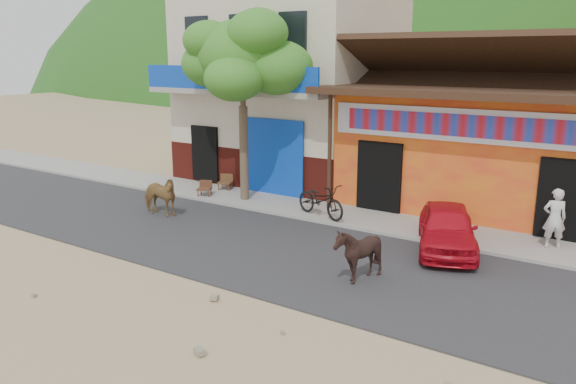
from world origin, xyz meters
name	(u,v)px	position (x,y,z in m)	size (l,w,h in m)	color
ground	(248,297)	(0.00, 0.00, 0.00)	(120.00, 120.00, 0.00)	#9E825B
road	(313,259)	(0.00, 2.50, 0.02)	(60.00, 5.00, 0.04)	#28282B
sidewalk	(376,222)	(0.00, 6.00, 0.06)	(60.00, 2.00, 0.12)	gray
dance_club	(490,149)	(2.00, 10.00, 1.80)	(8.00, 6.00, 3.60)	orange
cafe_building	(292,87)	(-5.50, 10.00, 3.50)	(7.00, 6.00, 7.00)	beige
tree	(243,106)	(-4.60, 5.80, 3.12)	(3.00, 3.00, 6.00)	#2D721E
cow_tan	(159,196)	(-5.71, 3.11, 0.64)	(0.65, 1.42, 1.20)	olive
cow_dark	(358,254)	(1.48, 1.85, 0.65)	(0.98, 1.10, 1.21)	black
red_car	(447,228)	(2.40, 4.80, 0.61)	(1.34, 3.32, 1.13)	red
scooter	(321,200)	(-1.50, 5.40, 0.61)	(0.66, 1.88, 0.99)	black
pedestrian	(555,218)	(4.57, 6.16, 0.86)	(0.54, 0.36, 1.48)	silver
cafe_chair_left	(225,176)	(-6.00, 6.49, 0.61)	(0.45, 0.45, 0.97)	#4A2E18
cafe_chair_right	(204,182)	(-6.00, 5.42, 0.58)	(0.43, 0.43, 0.92)	#522C1B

